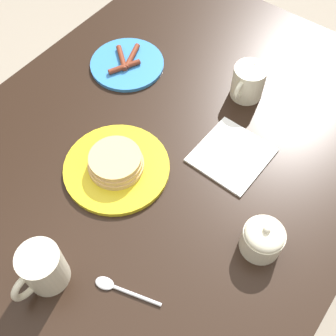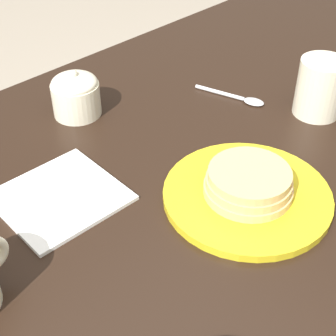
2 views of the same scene
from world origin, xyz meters
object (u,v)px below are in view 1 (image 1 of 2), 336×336
(coffee_mug, at_px, (42,269))
(sugar_bowl, at_px, (263,238))
(creamer_pitcher, at_px, (248,81))
(side_plate_bacon, at_px, (127,64))
(pancake_plate, at_px, (116,165))
(napkin, at_px, (232,155))
(spoon, at_px, (117,288))

(coffee_mug, bearing_deg, sugar_bowl, 136.24)
(coffee_mug, bearing_deg, creamer_pitcher, 175.34)
(side_plate_bacon, bearing_deg, pancake_plate, 36.29)
(sugar_bowl, relative_size, napkin, 0.51)
(coffee_mug, distance_m, creamer_pitcher, 0.64)
(coffee_mug, bearing_deg, spoon, 118.28)
(spoon, bearing_deg, napkin, 178.88)
(creamer_pitcher, relative_size, sugar_bowl, 1.42)
(creamer_pitcher, distance_m, napkin, 0.20)
(side_plate_bacon, relative_size, napkin, 1.18)
(sugar_bowl, height_order, spoon, sugar_bowl)
(sugar_bowl, bearing_deg, side_plate_bacon, -113.00)
(pancake_plate, bearing_deg, side_plate_bacon, -143.71)
(sugar_bowl, bearing_deg, spoon, -35.61)
(side_plate_bacon, xyz_separation_m, spoon, (0.47, 0.37, -0.00))
(side_plate_bacon, bearing_deg, spoon, 38.46)
(coffee_mug, height_order, creamer_pitcher, coffee_mug)
(sugar_bowl, bearing_deg, napkin, -133.08)
(pancake_plate, distance_m, napkin, 0.26)
(coffee_mug, bearing_deg, pancake_plate, -167.65)
(pancake_plate, relative_size, spoon, 1.77)
(pancake_plate, distance_m, spoon, 0.27)
(pancake_plate, bearing_deg, spoon, 41.12)
(side_plate_bacon, distance_m, napkin, 0.39)
(napkin, xyz_separation_m, spoon, (0.39, -0.01, 0.00))
(side_plate_bacon, bearing_deg, coffee_mug, 25.46)
(sugar_bowl, xyz_separation_m, spoon, (0.24, -0.17, -0.04))
(creamer_pitcher, bearing_deg, spoon, 6.66)
(side_plate_bacon, height_order, sugar_bowl, sugar_bowl)
(napkin, bearing_deg, creamer_pitcher, -157.73)
(napkin, bearing_deg, side_plate_bacon, -101.61)
(creamer_pitcher, height_order, napkin, creamer_pitcher)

